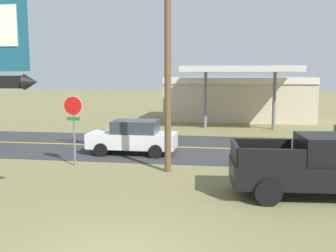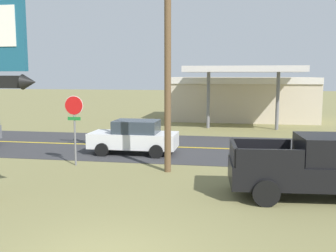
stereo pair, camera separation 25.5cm
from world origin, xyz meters
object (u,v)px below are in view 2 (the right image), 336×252
(utility_pole, at_px, (168,52))
(pickup_black_parked_on_lawn, at_px, (316,167))
(stop_sign, at_px, (74,118))
(gas_station, at_px, (241,97))
(car_white_far_lane, at_px, (134,137))

(utility_pole, height_order, pickup_black_parked_on_lawn, utility_pole)
(stop_sign, height_order, pickup_black_parked_on_lawn, stop_sign)
(stop_sign, xyz_separation_m, utility_pole, (4.03, -0.37, 2.67))
(gas_station, height_order, car_white_far_lane, gas_station)
(utility_pole, relative_size, pickup_black_parked_on_lawn, 1.63)
(gas_station, distance_m, car_white_far_lane, 16.45)
(utility_pole, relative_size, gas_station, 0.73)
(pickup_black_parked_on_lawn, bearing_deg, utility_pole, 154.44)
(utility_pole, xyz_separation_m, pickup_black_parked_on_lawn, (5.13, -2.45, -3.73))
(gas_station, bearing_deg, stop_sign, -111.11)
(gas_station, bearing_deg, car_white_far_lane, -108.68)
(gas_station, relative_size, car_white_far_lane, 2.86)
(utility_pole, xyz_separation_m, gas_station, (3.06, 18.74, -2.75))
(stop_sign, height_order, gas_station, gas_station)
(utility_pole, distance_m, pickup_black_parked_on_lawn, 6.80)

